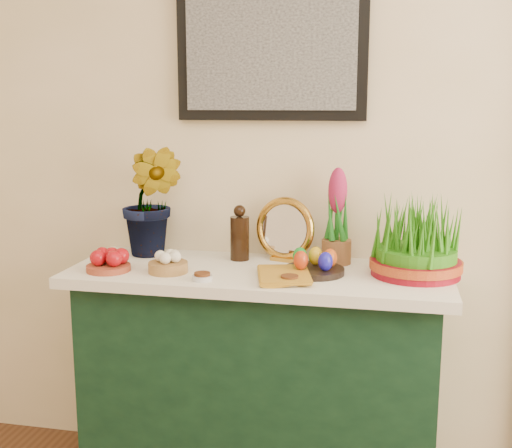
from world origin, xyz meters
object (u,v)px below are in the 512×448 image
at_px(wheatgrass_sabzeh, 417,243).
at_px(hyacinth_green, 151,183).
at_px(book, 258,275).
at_px(sideboard, 259,386).
at_px(mirror, 285,230).

bearing_deg(wheatgrass_sabzeh, hyacinth_green, 174.68).
distance_m(book, wheatgrass_sabzeh, 0.57).
distance_m(sideboard, wheatgrass_sabzeh, 0.81).
bearing_deg(hyacinth_green, mirror, 6.17).
distance_m(mirror, wheatgrass_sabzeh, 0.51).
relative_size(mirror, book, 1.07).
height_order(hyacinth_green, mirror, hyacinth_green).
xyz_separation_m(sideboard, wheatgrass_sabzeh, (0.57, 0.03, 0.58)).
distance_m(hyacinth_green, mirror, 0.56).
relative_size(book, wheatgrass_sabzeh, 0.73).
bearing_deg(mirror, wheatgrass_sabzeh, -14.57).
relative_size(sideboard, hyacinth_green, 2.20).
bearing_deg(wheatgrass_sabzeh, sideboard, -176.91).
relative_size(hyacinth_green, wheatgrass_sabzeh, 1.80).
xyz_separation_m(hyacinth_green, mirror, (0.53, 0.03, -0.17)).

